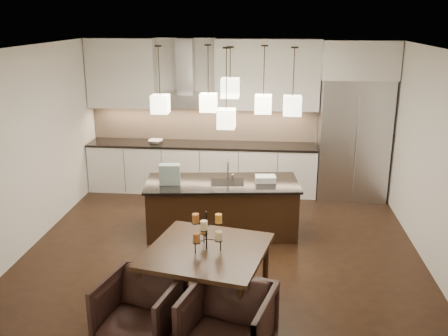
# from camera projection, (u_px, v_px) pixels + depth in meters

# --- Properties ---
(floor) EXTENTS (5.50, 5.50, 0.02)m
(floor) POSITION_uv_depth(u_px,v_px,m) (223.00, 250.00, 7.12)
(floor) COLOR black
(floor) RESTS_ON ground
(ceiling) EXTENTS (5.50, 5.50, 0.02)m
(ceiling) POSITION_uv_depth(u_px,v_px,m) (223.00, 47.00, 6.29)
(ceiling) COLOR white
(ceiling) RESTS_ON wall_back
(wall_back) EXTENTS (5.50, 0.02, 2.80)m
(wall_back) POSITION_uv_depth(u_px,v_px,m) (237.00, 115.00, 9.33)
(wall_back) COLOR silver
(wall_back) RESTS_ON ground
(wall_front) EXTENTS (5.50, 0.02, 2.80)m
(wall_front) POSITION_uv_depth(u_px,v_px,m) (190.00, 245.00, 4.08)
(wall_front) COLOR silver
(wall_front) RESTS_ON ground
(wall_left) EXTENTS (0.02, 5.50, 2.80)m
(wall_left) POSITION_uv_depth(u_px,v_px,m) (26.00, 150.00, 6.95)
(wall_left) COLOR silver
(wall_left) RESTS_ON ground
(wall_right) EXTENTS (0.02, 5.50, 2.80)m
(wall_right) POSITION_uv_depth(u_px,v_px,m) (434.00, 160.00, 6.46)
(wall_right) COLOR silver
(wall_right) RESTS_ON ground
(refrigerator) EXTENTS (1.20, 0.72, 2.15)m
(refrigerator) POSITION_uv_depth(u_px,v_px,m) (353.00, 139.00, 8.87)
(refrigerator) COLOR #B7B7BA
(refrigerator) RESTS_ON floor
(fridge_panel) EXTENTS (1.26, 0.72, 0.65)m
(fridge_panel) POSITION_uv_depth(u_px,v_px,m) (359.00, 59.00, 8.46)
(fridge_panel) COLOR silver
(fridge_panel) RESTS_ON refrigerator
(lower_cabinets) EXTENTS (4.21, 0.62, 0.88)m
(lower_cabinets) POSITION_uv_depth(u_px,v_px,m) (202.00, 168.00, 9.35)
(lower_cabinets) COLOR silver
(lower_cabinets) RESTS_ON floor
(countertop) EXTENTS (4.21, 0.66, 0.04)m
(countertop) POSITION_uv_depth(u_px,v_px,m) (202.00, 145.00, 9.22)
(countertop) COLOR black
(countertop) RESTS_ON lower_cabinets
(backsplash) EXTENTS (4.21, 0.02, 0.63)m
(backsplash) POSITION_uv_depth(u_px,v_px,m) (204.00, 123.00, 9.41)
(backsplash) COLOR tan
(backsplash) RESTS_ON countertop
(upper_cab_left) EXTENTS (1.25, 0.35, 1.25)m
(upper_cab_left) POSITION_uv_depth(u_px,v_px,m) (122.00, 73.00, 9.11)
(upper_cab_left) COLOR silver
(upper_cab_left) RESTS_ON wall_back
(upper_cab_right) EXTENTS (1.85, 0.35, 1.25)m
(upper_cab_right) POSITION_uv_depth(u_px,v_px,m) (267.00, 75.00, 8.87)
(upper_cab_right) COLOR silver
(upper_cab_right) RESTS_ON wall_back
(hood_canopy) EXTENTS (0.90, 0.52, 0.24)m
(hood_canopy) POSITION_uv_depth(u_px,v_px,m) (185.00, 100.00, 9.05)
(hood_canopy) COLOR #B7B7BA
(hood_canopy) RESTS_ON wall_back
(hood_chimney) EXTENTS (0.30, 0.28, 0.96)m
(hood_chimney) POSITION_uv_depth(u_px,v_px,m) (185.00, 66.00, 8.98)
(hood_chimney) COLOR #B7B7BA
(hood_chimney) RESTS_ON hood_canopy
(fruit_bowl) EXTENTS (0.28, 0.28, 0.06)m
(fruit_bowl) POSITION_uv_depth(u_px,v_px,m) (156.00, 141.00, 9.23)
(fruit_bowl) COLOR silver
(fruit_bowl) RESTS_ON countertop
(island_body) EXTENTS (2.29, 1.12, 0.78)m
(island_body) POSITION_uv_depth(u_px,v_px,m) (222.00, 208.00, 7.57)
(island_body) COLOR black
(island_body) RESTS_ON floor
(island_top) EXTENTS (2.37, 1.20, 0.04)m
(island_top) POSITION_uv_depth(u_px,v_px,m) (222.00, 183.00, 7.45)
(island_top) COLOR black
(island_top) RESTS_ON island_body
(faucet) EXTENTS (0.11, 0.22, 0.33)m
(faucet) POSITION_uv_depth(u_px,v_px,m) (228.00, 169.00, 7.48)
(faucet) COLOR silver
(faucet) RESTS_ON island_top
(tote_bag) EXTENTS (0.32, 0.19, 0.30)m
(tote_bag) POSITION_uv_depth(u_px,v_px,m) (170.00, 174.00, 7.31)
(tote_bag) COLOR #1D4C3B
(tote_bag) RESTS_ON island_top
(food_container) EXTENTS (0.32, 0.24, 0.09)m
(food_container) POSITION_uv_depth(u_px,v_px,m) (265.00, 179.00, 7.45)
(food_container) COLOR silver
(food_container) RESTS_ON island_top
(dining_table) EXTENTS (1.48, 1.48, 0.75)m
(dining_table) POSITION_uv_depth(u_px,v_px,m) (207.00, 279.00, 5.56)
(dining_table) COLOR black
(dining_table) RESTS_ON floor
(candelabra) EXTENTS (0.43, 0.43, 0.44)m
(candelabra) POSITION_uv_depth(u_px,v_px,m) (206.00, 231.00, 5.39)
(candelabra) COLOR black
(candelabra) RESTS_ON dining_table
(candle_a) EXTENTS (0.09, 0.09, 0.10)m
(candle_a) POSITION_uv_depth(u_px,v_px,m) (219.00, 236.00, 5.36)
(candle_a) COLOR #F7DFA2
(candle_a) RESTS_ON candelabra
(candle_b) EXTENTS (0.09, 0.09, 0.10)m
(candle_b) POSITION_uv_depth(u_px,v_px,m) (204.00, 229.00, 5.53)
(candle_b) COLOR orange
(candle_b) RESTS_ON candelabra
(candle_c) EXTENTS (0.09, 0.09, 0.10)m
(candle_c) POSITION_uv_depth(u_px,v_px,m) (197.00, 238.00, 5.31)
(candle_c) COLOR #A15E29
(candle_c) RESTS_ON candelabra
(candle_d) EXTENTS (0.09, 0.09, 0.10)m
(candle_d) POSITION_uv_depth(u_px,v_px,m) (219.00, 219.00, 5.40)
(candle_d) COLOR orange
(candle_d) RESTS_ON candelabra
(candle_e) EXTENTS (0.09, 0.09, 0.10)m
(candle_e) POSITION_uv_depth(u_px,v_px,m) (196.00, 218.00, 5.41)
(candle_e) COLOR #A15E29
(candle_e) RESTS_ON candelabra
(candle_f) EXTENTS (0.09, 0.09, 0.10)m
(candle_f) POSITION_uv_depth(u_px,v_px,m) (204.00, 225.00, 5.23)
(candle_f) COLOR #F7DFA2
(candle_f) RESTS_ON candelabra
(armchair_left) EXTENTS (0.91, 0.93, 0.70)m
(armchair_left) POSITION_uv_depth(u_px,v_px,m) (140.00, 311.00, 5.02)
(armchair_left) COLOR black
(armchair_left) RESTS_ON floor
(armchair_right) EXTENTS (0.98, 1.00, 0.74)m
(armchair_right) POSITION_uv_depth(u_px,v_px,m) (228.00, 325.00, 4.75)
(armchair_right) COLOR black
(armchair_right) RESTS_ON floor
(pendant_a) EXTENTS (0.24, 0.24, 0.26)m
(pendant_a) POSITION_uv_depth(u_px,v_px,m) (160.00, 104.00, 7.09)
(pendant_a) COLOR #FFFBCA
(pendant_a) RESTS_ON ceiling
(pendant_b) EXTENTS (0.24, 0.24, 0.26)m
(pendant_b) POSITION_uv_depth(u_px,v_px,m) (208.00, 103.00, 7.31)
(pendant_b) COLOR #FFFBCA
(pendant_b) RESTS_ON ceiling
(pendant_c) EXTENTS (0.24, 0.24, 0.26)m
(pendant_c) POSITION_uv_depth(u_px,v_px,m) (230.00, 88.00, 6.76)
(pendant_c) COLOR #FFFBCA
(pendant_c) RESTS_ON ceiling
(pendant_d) EXTENTS (0.24, 0.24, 0.26)m
(pendant_d) POSITION_uv_depth(u_px,v_px,m) (263.00, 104.00, 7.17)
(pendant_d) COLOR #FFFBCA
(pendant_d) RESTS_ON ceiling
(pendant_e) EXTENTS (0.24, 0.24, 0.26)m
(pendant_e) POSITION_uv_depth(u_px,v_px,m) (292.00, 106.00, 6.77)
(pendant_e) COLOR #FFFBCA
(pendant_e) RESTS_ON ceiling
(pendant_f) EXTENTS (0.24, 0.24, 0.26)m
(pendant_f) POSITION_uv_depth(u_px,v_px,m) (226.00, 119.00, 6.75)
(pendant_f) COLOR #FFFBCA
(pendant_f) RESTS_ON ceiling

